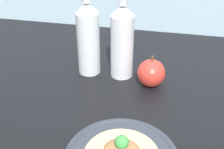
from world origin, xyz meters
The scene contains 4 objects.
ground_plane centered at (0.00, 0.00, -2.00)cm, with size 180.00×110.00×4.00cm, color black.
cider_bottle_left centered at (-14.81, 19.07, 11.98)cm, with size 6.70×6.70×30.27cm.
cider_bottle_right centered at (-4.83, 19.07, 11.98)cm, with size 6.70×6.70×30.27cm.
apple centered at (4.35, 15.16, 4.02)cm, with size 8.02×8.02×9.56cm.
Camera 1 is at (8.07, -59.83, 51.58)cm, focal length 50.00 mm.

